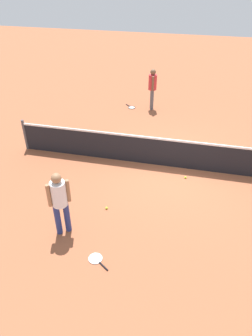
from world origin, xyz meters
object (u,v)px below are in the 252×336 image
object	(u,v)px
tennis_racket_near_player	(96,259)
tennis_ball_near_player	(185,177)
player_far_side	(152,86)
tennis_racket_far_player	(131,107)
tennis_ball_midcourt	(107,208)
player_near_side	(59,199)

from	to	relation	value
tennis_racket_near_player	tennis_ball_near_player	bearing A→B (deg)	63.89
player_far_side	tennis_racket_far_player	distance (m)	1.32
tennis_racket_near_player	tennis_ball_midcourt	xyz separation A→B (m)	(-0.23, 1.63, 0.02)
player_near_side	tennis_racket_near_player	distance (m)	1.55
tennis_ball_near_player	player_far_side	bearing A→B (deg)	110.38
tennis_ball_midcourt	player_far_side	bearing A→B (deg)	88.92
tennis_racket_far_player	tennis_ball_midcourt	bearing A→B (deg)	-83.56
tennis_racket_far_player	player_near_side	bearing A→B (deg)	-90.28
player_near_side	player_far_side	distance (m)	7.71
player_far_side	tennis_ball_near_player	distance (m)	5.25
player_near_side	tennis_ball_near_player	bearing A→B (deg)	46.22
tennis_racket_far_player	tennis_ball_near_player	bearing A→B (deg)	-60.60
player_far_side	tennis_ball_midcourt	bearing A→B (deg)	-91.08
tennis_racket_near_player	tennis_ball_near_player	xyz separation A→B (m)	(1.70, 3.46, 0.02)
player_far_side	tennis_ball_near_player	bearing A→B (deg)	-69.62
player_far_side	tennis_racket_far_player	size ratio (longest dim) A/B	3.09
tennis_racket_near_player	tennis_racket_far_player	distance (m)	8.25
tennis_ball_near_player	player_near_side	bearing A→B (deg)	-133.78
tennis_ball_midcourt	tennis_ball_near_player	bearing A→B (deg)	43.59
player_far_side	tennis_racket_far_player	xyz separation A→B (m)	(-0.87, -0.11, -1.00)
player_near_side	tennis_ball_near_player	world-z (taller)	player_near_side
player_near_side	player_far_side	bearing A→B (deg)	83.28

